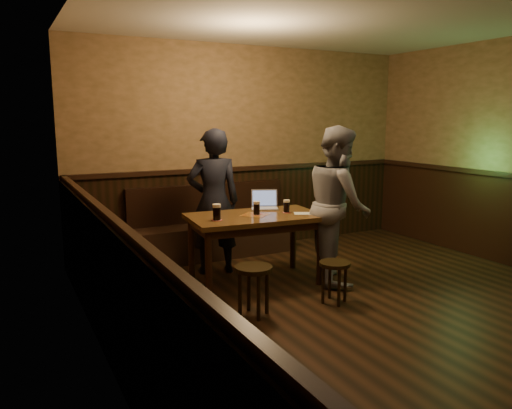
{
  "coord_description": "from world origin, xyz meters",
  "views": [
    {
      "loc": [
        -3.12,
        -3.27,
        1.83
      ],
      "look_at": [
        -0.69,
        1.41,
        0.91
      ],
      "focal_mm": 35.0,
      "sensor_mm": 36.0,
      "label": 1
    }
  ],
  "objects": [
    {
      "name": "room",
      "position": [
        0.0,
        0.22,
        1.2
      ],
      "size": [
        5.04,
        6.04,
        2.84
      ],
      "color": "black",
      "rests_on": "ground"
    },
    {
      "name": "bench",
      "position": [
        -0.65,
        2.75,
        0.31
      ],
      "size": [
        2.2,
        0.5,
        0.95
      ],
      "color": "black",
      "rests_on": "ground"
    },
    {
      "name": "pub_table",
      "position": [
        -0.65,
        1.51,
        0.67
      ],
      "size": [
        1.51,
        0.95,
        0.78
      ],
      "rotation": [
        0.0,
        0.0,
        -0.09
      ],
      "color": "#553A18",
      "rests_on": "ground"
    },
    {
      "name": "stool_left",
      "position": [
        -1.1,
        0.67,
        0.38
      ],
      "size": [
        0.39,
        0.39,
        0.48
      ],
      "rotation": [
        0.0,
        0.0,
        -0.13
      ],
      "color": "black",
      "rests_on": "ground"
    },
    {
      "name": "stool_right",
      "position": [
        -0.23,
        0.6,
        0.33
      ],
      "size": [
        0.37,
        0.37,
        0.42
      ],
      "rotation": [
        0.0,
        0.0,
        -0.23
      ],
      "color": "black",
      "rests_on": "ground"
    },
    {
      "name": "pint_left",
      "position": [
        -1.14,
        1.44,
        0.86
      ],
      "size": [
        0.11,
        0.11,
        0.17
      ],
      "color": "#A01317",
      "rests_on": "pub_table"
    },
    {
      "name": "pint_mid",
      "position": [
        -0.64,
        1.51,
        0.85
      ],
      "size": [
        0.1,
        0.1,
        0.15
      ],
      "color": "#A01317",
      "rests_on": "pub_table"
    },
    {
      "name": "pint_right",
      "position": [
        -0.27,
        1.48,
        0.85
      ],
      "size": [
        0.09,
        0.09,
        0.15
      ],
      "color": "#A01317",
      "rests_on": "pub_table"
    },
    {
      "name": "laptop",
      "position": [
        -0.37,
        1.81,
        0.83
      ],
      "size": [
        0.38,
        0.35,
        0.22
      ],
      "rotation": [
        0.0,
        0.0,
        -0.44
      ],
      "color": "silver",
      "rests_on": "pub_table"
    },
    {
      "name": "menu",
      "position": [
        -0.13,
        1.33,
        0.78
      ],
      "size": [
        0.26,
        0.23,
        0.0
      ],
      "primitive_type": "cube",
      "rotation": [
        0.0,
        0.0,
        -0.48
      ],
      "color": "silver",
      "rests_on": "pub_table"
    },
    {
      "name": "person_suit",
      "position": [
        -0.91,
        2.08,
        0.86
      ],
      "size": [
        0.7,
        0.53,
        1.71
      ],
      "primitive_type": "imported",
      "rotation": [
        0.0,
        0.0,
        2.93
      ],
      "color": "black",
      "rests_on": "ground"
    },
    {
      "name": "person_grey",
      "position": [
        0.21,
        1.17,
        0.87
      ],
      "size": [
        0.94,
        1.04,
        1.75
      ],
      "primitive_type": "imported",
      "rotation": [
        0.0,
        0.0,
        1.16
      ],
      "color": "gray",
      "rests_on": "ground"
    }
  ]
}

